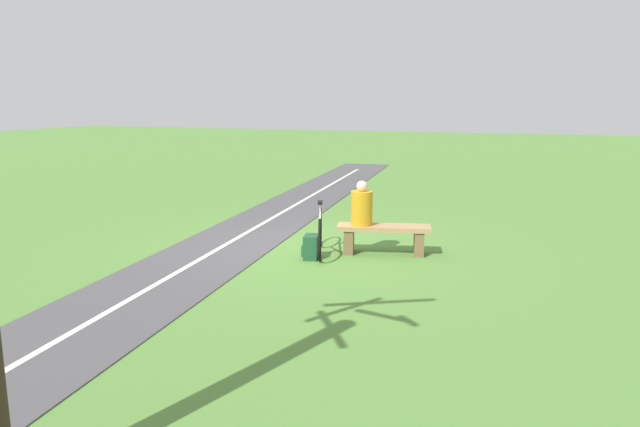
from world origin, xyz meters
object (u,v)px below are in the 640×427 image
object	(u,v)px
bench	(384,235)
person_seated	(362,206)
backpack	(311,247)
bicycle	(320,232)

from	to	relation	value
bench	person_seated	xyz separation A→B (m)	(0.38, 0.09, 0.49)
person_seated	backpack	world-z (taller)	person_seated
bench	bicycle	distance (m)	1.10
bicycle	backpack	world-z (taller)	bicycle
bench	backpack	distance (m)	1.31
person_seated	bicycle	bearing A→B (deg)	4.73
person_seated	backpack	xyz separation A→B (m)	(0.69, 0.65, -0.63)
person_seated	bicycle	world-z (taller)	person_seated
person_seated	bench	bearing A→B (deg)	-180.00
bench	person_seated	distance (m)	0.62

